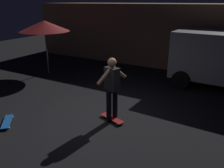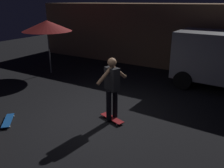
{
  "view_description": "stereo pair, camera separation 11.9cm",
  "coord_description": "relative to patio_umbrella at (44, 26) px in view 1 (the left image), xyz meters",
  "views": [
    {
      "loc": [
        3.16,
        -4.74,
        3.08
      ],
      "look_at": [
        0.35,
        0.18,
        1.05
      ],
      "focal_mm": 37.42,
      "sensor_mm": 36.0,
      "label": 1
    },
    {
      "loc": [
        3.26,
        -4.68,
        3.08
      ],
      "look_at": [
        0.35,
        0.18,
        1.05
      ],
      "focal_mm": 37.42,
      "sensor_mm": 36.0,
      "label": 2
    }
  ],
  "objects": [
    {
      "name": "skateboard_spare",
      "position": [
        2.35,
        -3.96,
        -2.02
      ],
      "size": [
        0.68,
        0.7,
        0.07
      ],
      "color": "#1959B2",
      "rests_on": "ground_plane"
    },
    {
      "name": "low_building",
      "position": [
        2.87,
        5.22,
        -0.6
      ],
      "size": [
        12.2,
        4.15,
        2.95
      ],
      "color": "#AD7F56",
      "rests_on": "ground_plane"
    },
    {
      "name": "skater",
      "position": [
        4.68,
        -2.43,
        -1.04
      ],
      "size": [
        0.43,
        0.96,
        1.67
      ],
      "color": "black",
      "rests_on": "skateboard_ridden"
    },
    {
      "name": "ground_plane",
      "position": [
        4.32,
        -2.61,
        -2.07
      ],
      "size": [
        28.0,
        28.0,
        0.0
      ],
      "primitive_type": "plane",
      "color": "black"
    },
    {
      "name": "patio_umbrella",
      "position": [
        0.0,
        0.0,
        0.0
      ],
      "size": [
        2.1,
        2.1,
        2.3
      ],
      "color": "slate",
      "rests_on": "ground_plane"
    },
    {
      "name": "skateboard_ridden",
      "position": [
        4.68,
        -2.43,
        -2.02
      ],
      "size": [
        0.8,
        0.44,
        0.07
      ],
      "color": "#AD1E23",
      "rests_on": "ground_plane"
    }
  ]
}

